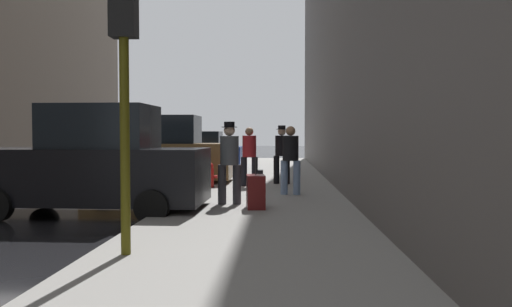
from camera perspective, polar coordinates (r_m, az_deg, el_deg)
name	(u,v)px	position (r m, az deg, el deg)	size (l,w,h in m)	color
ground_plane	(15,202)	(13.51, -25.81, -5.06)	(120.00, 120.00, 0.00)	black
sidewalk	(262,201)	(11.88, 0.65, -5.45)	(4.00, 40.00, 0.15)	gray
parked_black_suv	(94,165)	(10.69, -18.00, -1.25)	(4.64, 2.14, 2.25)	black
parked_bronze_suv	(161,154)	(16.15, -10.80, -0.05)	(4.60, 2.06, 2.25)	brown
parked_blue_sedan	(197,152)	(22.86, -6.78, 0.16)	(4.20, 2.06, 1.79)	navy
fire_hydrant	(210,175)	(14.21, -5.28, -2.48)	(0.42, 0.22, 0.70)	red
traffic_light	(124,45)	(6.52, -14.84, 11.87)	(0.32, 0.32, 3.60)	#514C0F
pedestrian_with_beanie	(229,158)	(10.74, -3.06, -0.57)	(0.51, 0.41, 1.78)	#333338
pedestrian_in_red_jacket	(249,153)	(14.50, -0.77, 0.02)	(0.52, 0.45, 1.71)	black
pedestrian_in_jeans	(291,156)	(12.48, 3.97, -0.33)	(0.52, 0.45, 1.71)	#728CB2
pedestrian_with_fedora	(282,151)	(15.18, 2.96, 0.24)	(0.51, 0.43, 1.78)	black
rolling_suitcase	(256,192)	(10.16, -0.03, -4.38)	(0.42, 0.60, 1.04)	#591414
duffel_bag	(258,174)	(17.18, 0.26, -2.36)	(0.32, 0.44, 0.28)	black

